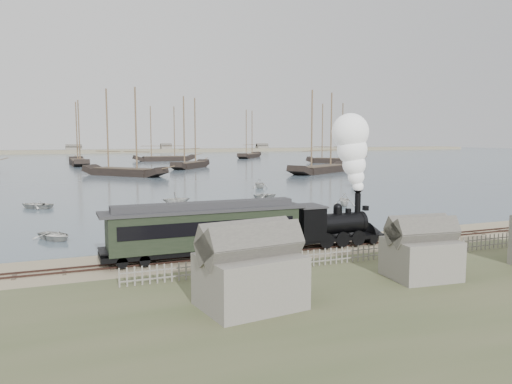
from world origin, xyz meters
name	(u,v)px	position (x,y,z in m)	size (l,w,h in m)	color
ground	(305,243)	(0.00, 0.00, 0.00)	(600.00, 600.00, 0.00)	tan
harbor_water	(108,159)	(0.00, 170.00, 0.03)	(600.00, 336.00, 0.06)	#4D5F6F
rail_track	(316,248)	(0.00, -2.00, 0.04)	(120.00, 1.80, 0.16)	#38241F
picket_fence_west	(266,272)	(-6.50, -7.00, 0.00)	(19.00, 0.10, 1.20)	slate
picket_fence_east	(488,249)	(12.50, -7.50, 0.00)	(15.00, 0.10, 1.20)	slate
shed_left	(250,307)	(-10.00, -13.00, 0.00)	(5.00, 4.00, 4.10)	slate
shed_mid	(420,278)	(2.00, -12.00, 0.00)	(4.00, 3.50, 3.60)	slate
far_spit	(93,153)	(0.00, 250.00, 0.00)	(500.00, 20.00, 1.80)	tan
locomotive	(349,187)	(3.01, -2.00, 4.81)	(8.39, 3.13, 10.46)	black
passenger_coach	(205,228)	(-9.25, -2.00, 2.29)	(15.02, 2.90, 3.65)	black
beached_dinghy	(299,238)	(-0.43, 0.33, 0.45)	(4.34, 3.10, 0.90)	beige
rowboat_0	(55,235)	(-19.57, 9.00, 0.45)	(3.76, 2.68, 0.78)	beige
rowboat_1	(176,199)	(-5.03, 26.12, 0.98)	(3.48, 3.00, 1.83)	beige
rowboat_2	(274,216)	(1.61, 9.91, 0.74)	(3.50, 1.32, 1.35)	beige
rowboat_3	(266,195)	(9.07, 29.83, 0.42)	(3.51, 2.50, 0.73)	beige
rowboat_4	(344,200)	(14.89, 17.76, 0.91)	(3.22, 2.78, 1.70)	beige
rowboat_5	(355,182)	(30.26, 38.91, 0.86)	(4.15, 1.56, 1.60)	beige
rowboat_6	(36,205)	(-21.71, 30.51, 0.50)	(4.26, 3.04, 0.88)	beige
rowboat_7	(260,183)	(13.21, 42.24, 0.92)	(3.26, 2.81, 1.72)	beige
schooner_2	(123,132)	(-4.87, 79.87, 10.06)	(22.21, 5.12, 20.00)	black
schooner_3	(190,133)	(16.07, 100.56, 10.06)	(18.33, 4.23, 20.00)	black
schooner_4	(323,132)	(41.89, 71.39, 10.06)	(24.96, 5.76, 20.00)	black
schooner_5	(333,133)	(66.93, 108.61, 10.06)	(17.70, 4.08, 20.00)	black
schooner_7	(78,133)	(-12.55, 128.80, 10.06)	(23.21, 5.36, 20.00)	black
schooner_8	(164,133)	(17.60, 144.73, 10.06)	(22.29, 5.14, 20.00)	black
schooner_9	(249,134)	(56.35, 158.71, 10.06)	(21.16, 4.88, 20.00)	black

